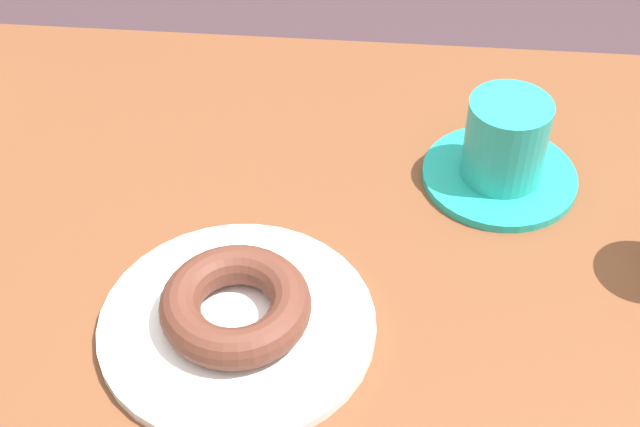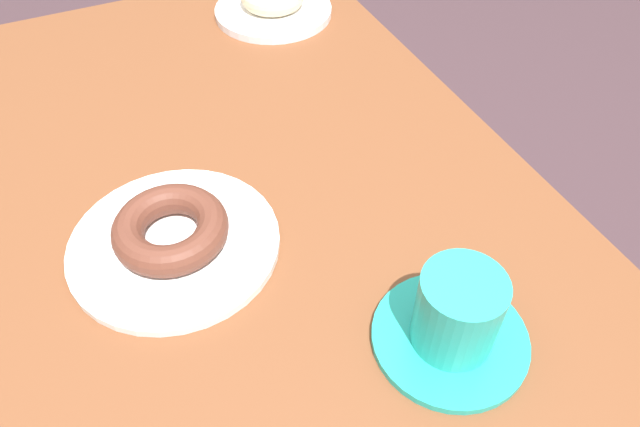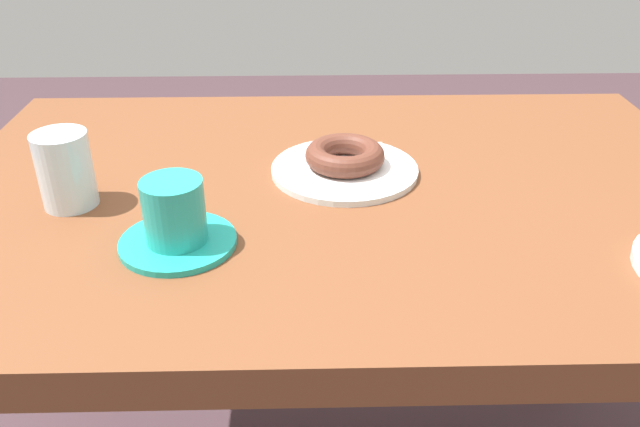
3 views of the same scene
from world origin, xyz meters
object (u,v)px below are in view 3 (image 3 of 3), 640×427
Objects in this scene: plate_chocolate_ring at (345,170)px; coffee_cup at (175,219)px; water_glass at (65,170)px; donut_chocolate_ring at (345,155)px.

coffee_cup is (-0.23, -0.21, 0.03)m from plate_chocolate_ring.
water_glass is at bearing -166.73° from plate_chocolate_ring.
donut_chocolate_ring reaches higher than plate_chocolate_ring.
donut_chocolate_ring is (-0.00, -0.00, 0.03)m from plate_chocolate_ring.
donut_chocolate_ring is at bearing 13.27° from water_glass.
coffee_cup reaches higher than donut_chocolate_ring.
coffee_cup is at bearing -137.40° from plate_chocolate_ring.
coffee_cup reaches higher than plate_chocolate_ring.
donut_chocolate_ring is 1.14× the size of water_glass.
water_glass is (-0.40, -0.10, 0.02)m from donut_chocolate_ring.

